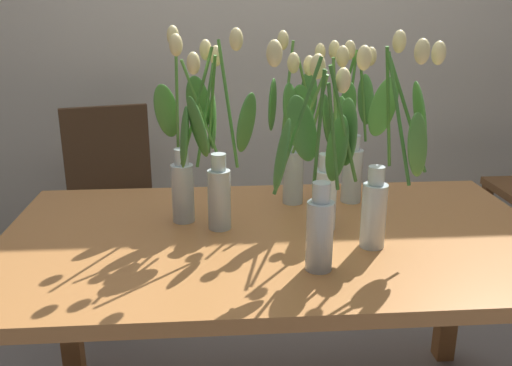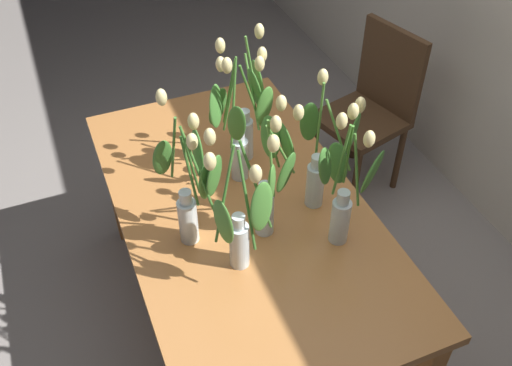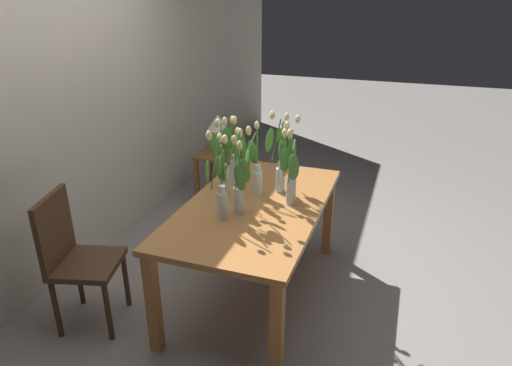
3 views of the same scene
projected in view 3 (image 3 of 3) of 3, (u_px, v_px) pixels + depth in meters
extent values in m
plane|color=gray|center=(255.00, 293.00, 3.40)|extent=(18.00, 18.00, 0.00)
cube|color=beige|center=(59.00, 99.00, 3.33)|extent=(9.00, 0.10, 2.70)
cube|color=#B7753D|center=(255.00, 206.00, 3.11)|extent=(1.60, 0.90, 0.04)
cube|color=#B7753D|center=(277.00, 333.00, 2.50)|extent=(0.07, 0.07, 0.70)
cube|color=#B7753D|center=(328.00, 216.00, 3.78)|extent=(0.07, 0.07, 0.70)
cube|color=#B7753D|center=(153.00, 303.00, 2.74)|extent=(0.07, 0.07, 0.70)
cube|color=#B7753D|center=(241.00, 203.00, 4.02)|extent=(0.07, 0.07, 0.70)
cylinder|color=silver|center=(222.00, 206.00, 2.87)|extent=(0.07, 0.07, 0.18)
cylinder|color=silver|center=(222.00, 189.00, 2.82)|extent=(0.04, 0.04, 0.05)
cylinder|color=silver|center=(222.00, 210.00, 2.88)|extent=(0.06, 0.06, 0.11)
cylinder|color=#56933D|center=(223.00, 164.00, 2.82)|extent=(0.10, 0.02, 0.28)
ellipsoid|color=#F4E093|center=(225.00, 139.00, 2.81)|extent=(0.04, 0.04, 0.06)
ellipsoid|color=#4C8E38|center=(221.00, 169.00, 2.88)|extent=(0.04, 0.10, 0.18)
cylinder|color=#56933D|center=(215.00, 163.00, 2.76)|extent=(0.02, 0.07, 0.35)
ellipsoid|color=#F4E093|center=(209.00, 136.00, 2.70)|extent=(0.04, 0.04, 0.06)
ellipsoid|color=#4C8E38|center=(207.00, 172.00, 2.76)|extent=(0.10, 0.06, 0.18)
cylinder|color=silver|center=(224.00, 182.00, 3.22)|extent=(0.07, 0.07, 0.18)
cylinder|color=silver|center=(224.00, 167.00, 3.18)|extent=(0.04, 0.04, 0.05)
cylinder|color=silver|center=(224.00, 186.00, 3.23)|extent=(0.06, 0.06, 0.11)
cylinder|color=#56933D|center=(220.00, 146.00, 3.10)|extent=(0.04, 0.02, 0.33)
ellipsoid|color=#F4E093|center=(218.00, 123.00, 3.02)|extent=(0.04, 0.04, 0.06)
ellipsoid|color=#427F33|center=(219.00, 153.00, 3.06)|extent=(0.05, 0.08, 0.17)
cylinder|color=#56933D|center=(220.00, 145.00, 3.18)|extent=(0.09, 0.08, 0.27)
ellipsoid|color=#F4E093|center=(217.00, 123.00, 3.17)|extent=(0.04, 0.04, 0.06)
ellipsoid|color=#427F33|center=(214.00, 144.00, 3.20)|extent=(0.07, 0.09, 0.18)
cylinder|color=silver|center=(280.00, 180.00, 3.26)|extent=(0.07, 0.07, 0.18)
cylinder|color=silver|center=(281.00, 165.00, 3.21)|extent=(0.04, 0.04, 0.05)
cylinder|color=silver|center=(280.00, 184.00, 3.27)|extent=(0.06, 0.06, 0.11)
cylinder|color=#3D752D|center=(276.00, 141.00, 3.19)|extent=(0.06, 0.09, 0.34)
ellipsoid|color=#F4E093|center=(272.00, 115.00, 3.16)|extent=(0.04, 0.04, 0.06)
ellipsoid|color=#4C8E38|center=(270.00, 140.00, 3.21)|extent=(0.10, 0.07, 0.18)
cylinder|color=#3D752D|center=(290.00, 143.00, 3.16)|extent=(0.06, 0.10, 0.32)
ellipsoid|color=#F4E093|center=(298.00, 119.00, 3.10)|extent=(0.04, 0.04, 0.06)
ellipsoid|color=#4C8E38|center=(294.00, 150.00, 3.22)|extent=(0.09, 0.07, 0.18)
cylinder|color=#3D752D|center=(284.00, 141.00, 3.22)|extent=(0.13, 0.01, 0.30)
ellipsoid|color=#F4E093|center=(287.00, 117.00, 3.21)|extent=(0.04, 0.04, 0.06)
ellipsoid|color=#4C8E38|center=(282.00, 139.00, 3.26)|extent=(0.05, 0.09, 0.18)
cylinder|color=silver|center=(258.00, 183.00, 3.21)|extent=(0.07, 0.07, 0.18)
cylinder|color=silver|center=(258.00, 168.00, 3.16)|extent=(0.04, 0.04, 0.05)
cylinder|color=silver|center=(258.00, 187.00, 3.22)|extent=(0.06, 0.06, 0.11)
cylinder|color=#56933D|center=(248.00, 151.00, 3.08)|extent=(0.08, 0.09, 0.26)
ellipsoid|color=#F4E093|center=(240.00, 133.00, 3.00)|extent=(0.04, 0.04, 0.06)
ellipsoid|color=#427F33|center=(245.00, 153.00, 3.04)|extent=(0.09, 0.07, 0.18)
cylinder|color=#56933D|center=(247.00, 150.00, 3.12)|extent=(0.04, 0.12, 0.25)
ellipsoid|color=#F4E093|center=(238.00, 132.00, 3.07)|extent=(0.04, 0.04, 0.06)
ellipsoid|color=#427F33|center=(241.00, 151.00, 3.09)|extent=(0.10, 0.07, 0.18)
cylinder|color=#56933D|center=(257.00, 147.00, 3.13)|extent=(0.04, 0.02, 0.30)
ellipsoid|color=#F4E093|center=(257.00, 125.00, 3.08)|extent=(0.04, 0.04, 0.06)
ellipsoid|color=#427F33|center=(253.00, 152.00, 3.18)|extent=(0.06, 0.11, 0.18)
cylinder|color=silver|center=(291.00, 192.00, 3.07)|extent=(0.07, 0.07, 0.18)
cylinder|color=silver|center=(291.00, 176.00, 3.03)|extent=(0.04, 0.04, 0.05)
cylinder|color=silver|center=(291.00, 196.00, 3.08)|extent=(0.06, 0.06, 0.11)
cylinder|color=#3D752D|center=(291.00, 156.00, 3.00)|extent=(0.05, 0.03, 0.27)
ellipsoid|color=#F4E093|center=(290.00, 136.00, 2.97)|extent=(0.04, 0.04, 0.06)
ellipsoid|color=#427F33|center=(285.00, 160.00, 3.05)|extent=(0.08, 0.07, 0.18)
cylinder|color=#3D752D|center=(291.00, 156.00, 2.90)|extent=(0.11, 0.02, 0.32)
ellipsoid|color=#F4E093|center=(290.00, 134.00, 2.79)|extent=(0.04, 0.04, 0.06)
ellipsoid|color=#427F33|center=(294.00, 167.00, 2.88)|extent=(0.06, 0.08, 0.17)
cylinder|color=#3D752D|center=(287.00, 155.00, 2.97)|extent=(0.02, 0.05, 0.30)
ellipsoid|color=#F4E093|center=(284.00, 133.00, 2.92)|extent=(0.04, 0.04, 0.06)
ellipsoid|color=#427F33|center=(281.00, 157.00, 2.95)|extent=(0.11, 0.04, 0.18)
cylinder|color=#3D752D|center=(289.00, 151.00, 3.02)|extent=(0.10, 0.07, 0.30)
ellipsoid|color=#F4E093|center=(287.00, 126.00, 3.01)|extent=(0.04, 0.04, 0.06)
ellipsoid|color=#427F33|center=(283.00, 153.00, 3.06)|extent=(0.06, 0.10, 0.18)
cylinder|color=silver|center=(235.00, 172.00, 3.39)|extent=(0.07, 0.07, 0.18)
cylinder|color=silver|center=(234.00, 158.00, 3.35)|extent=(0.04, 0.04, 0.05)
cylinder|color=silver|center=(235.00, 176.00, 3.41)|extent=(0.06, 0.06, 0.11)
cylinder|color=#478433|center=(233.00, 139.00, 3.33)|extent=(0.05, 0.03, 0.28)
ellipsoid|color=#F4E093|center=(232.00, 120.00, 3.29)|extent=(0.04, 0.04, 0.06)
ellipsoid|color=#427F33|center=(229.00, 138.00, 3.36)|extent=(0.06, 0.12, 0.18)
cylinder|color=#478433|center=(229.00, 140.00, 3.26)|extent=(0.07, 0.04, 0.30)
ellipsoid|color=#F4E093|center=(225.00, 121.00, 3.18)|extent=(0.04, 0.04, 0.06)
ellipsoid|color=#427F33|center=(228.00, 152.00, 3.25)|extent=(0.08, 0.09, 0.18)
cylinder|color=#478433|center=(235.00, 140.00, 3.27)|extent=(0.04, 0.03, 0.30)
ellipsoid|color=#F4E093|center=(235.00, 120.00, 3.19)|extent=(0.04, 0.04, 0.06)
ellipsoid|color=#427F33|center=(240.00, 145.00, 3.25)|extent=(0.06, 0.10, 0.18)
cylinder|color=silver|center=(238.00, 200.00, 2.94)|extent=(0.07, 0.07, 0.18)
cylinder|color=silver|center=(238.00, 184.00, 2.90)|extent=(0.04, 0.04, 0.05)
cylinder|color=silver|center=(238.00, 205.00, 2.96)|extent=(0.06, 0.06, 0.11)
cylinder|color=#478433|center=(239.00, 166.00, 2.81)|extent=(0.06, 0.04, 0.29)
ellipsoid|color=#F4E093|center=(240.00, 145.00, 2.72)|extent=(0.04, 0.04, 0.06)
ellipsoid|color=#427F33|center=(245.00, 171.00, 2.79)|extent=(0.09, 0.09, 0.18)
cylinder|color=#478433|center=(228.00, 162.00, 2.84)|extent=(0.04, 0.10, 0.30)
ellipsoid|color=#F4E093|center=(220.00, 138.00, 2.78)|extent=(0.04, 0.04, 0.06)
ellipsoid|color=#427F33|center=(221.00, 163.00, 2.82)|extent=(0.10, 0.07, 0.18)
cylinder|color=#478433|center=(244.00, 158.00, 2.85)|extent=(0.05, 0.05, 0.35)
ellipsoid|color=#F4E093|center=(248.00, 130.00, 2.79)|extent=(0.04, 0.04, 0.06)
ellipsoid|color=#427F33|center=(247.00, 163.00, 2.91)|extent=(0.09, 0.06, 0.18)
cylinder|color=#478433|center=(236.00, 164.00, 2.78)|extent=(0.10, 0.03, 0.33)
ellipsoid|color=#F4E093|center=(234.00, 140.00, 2.67)|extent=(0.04, 0.04, 0.06)
ellipsoid|color=#427F33|center=(240.00, 178.00, 2.77)|extent=(0.05, 0.11, 0.18)
cube|color=#4C331E|center=(88.00, 264.00, 2.94)|extent=(0.49, 0.49, 0.04)
cylinder|color=#4C331E|center=(126.00, 280.00, 3.18)|extent=(0.04, 0.04, 0.43)
cylinder|color=#4C331E|center=(108.00, 311.00, 2.87)|extent=(0.04, 0.04, 0.43)
cylinder|color=#4C331E|center=(79.00, 278.00, 3.20)|extent=(0.04, 0.04, 0.43)
cylinder|color=#4C331E|center=(56.00, 309.00, 2.89)|extent=(0.04, 0.04, 0.43)
cube|color=#4C331E|center=(54.00, 229.00, 2.86)|extent=(0.40, 0.14, 0.46)
cube|color=brown|center=(220.00, 154.00, 4.65)|extent=(0.44, 0.44, 0.04)
cube|color=brown|center=(231.00, 188.00, 4.54)|extent=(0.04, 0.04, 0.51)
cube|color=brown|center=(244.00, 175.00, 4.87)|extent=(0.04, 0.04, 0.51)
cube|color=brown|center=(197.00, 183.00, 4.65)|extent=(0.04, 0.04, 0.51)
cube|color=brown|center=(212.00, 171.00, 4.98)|extent=(0.04, 0.04, 0.51)
cylinder|color=olive|center=(219.00, 151.00, 4.66)|extent=(0.12, 0.12, 0.02)
cylinder|color=olive|center=(218.00, 140.00, 4.61)|extent=(0.02, 0.02, 0.22)
cone|color=#F2E5C6|center=(218.00, 122.00, 4.53)|extent=(0.22, 0.22, 0.16)
cylinder|color=beige|center=(221.00, 153.00, 4.51)|extent=(0.06, 0.06, 0.07)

